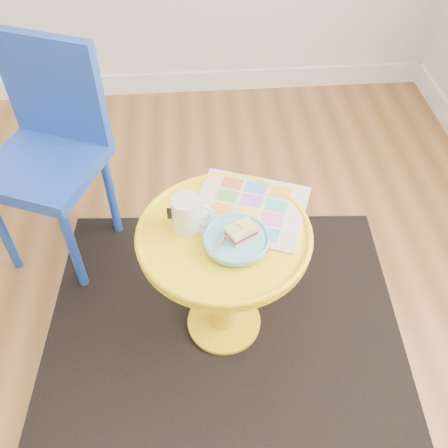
{
  "coord_description": "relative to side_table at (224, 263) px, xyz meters",
  "views": [
    {
      "loc": [
        0.61,
        -0.63,
        1.62
      ],
      "look_at": [
        0.69,
        0.37,
        0.55
      ],
      "focal_mm": 40.0,
      "sensor_mm": 36.0,
      "label": 1
    }
  ],
  "objects": [
    {
      "name": "mug",
      "position": [
        -0.11,
        0.04,
        0.2
      ],
      "size": [
        0.12,
        0.09,
        0.11
      ],
      "rotation": [
        0.0,
        0.0,
        -0.09
      ],
      "color": "white",
      "rests_on": "side_table"
    },
    {
      "name": "side_table",
      "position": [
        0.0,
        0.0,
        0.0
      ],
      "size": [
        0.53,
        0.53,
        0.51
      ],
      "color": "yellow",
      "rests_on": "ground"
    },
    {
      "name": "chair",
      "position": [
        -0.6,
        0.49,
        0.14
      ],
      "size": [
        0.5,
        0.5,
        0.87
      ],
      "rotation": [
        0.0,
        0.0,
        -0.39
      ],
      "color": "#1A3FAE",
      "rests_on": "ground"
    },
    {
      "name": "cake_slice",
      "position": [
        0.05,
        -0.04,
        0.19
      ],
      "size": [
        0.1,
        0.09,
        0.04
      ],
      "rotation": [
        0.0,
        0.0,
        0.51
      ],
      "color": "#D3BC8C",
      "rests_on": "plate"
    },
    {
      "name": "fork",
      "position": [
        -0.0,
        -0.04,
        0.17
      ],
      "size": [
        0.1,
        0.13,
        0.0
      ],
      "rotation": [
        0.0,
        0.0,
        -0.62
      ],
      "color": "silver",
      "rests_on": "plate"
    },
    {
      "name": "rug",
      "position": [
        0.0,
        0.0,
        -0.36
      ],
      "size": [
        1.37,
        1.19,
        0.01
      ],
      "primitive_type": "cube",
      "rotation": [
        0.0,
        0.0,
        -0.07
      ],
      "color": "black",
      "rests_on": "ground"
    },
    {
      "name": "newspaper",
      "position": [
        0.09,
        0.1,
        0.15
      ],
      "size": [
        0.43,
        0.4,
        0.01
      ],
      "primitive_type": "cube",
      "rotation": [
        0.0,
        0.0,
        -0.36
      ],
      "color": "silver",
      "rests_on": "side_table"
    },
    {
      "name": "floor",
      "position": [
        -0.69,
        -0.37,
        -0.36
      ],
      "size": [
        4.0,
        4.0,
        0.0
      ],
      "primitive_type": "plane",
      "color": "brown",
      "rests_on": "ground"
    },
    {
      "name": "plate",
      "position": [
        0.03,
        -0.05,
        0.16
      ],
      "size": [
        0.19,
        0.19,
        0.02
      ],
      "color": "#62B6D0",
      "rests_on": "newspaper"
    }
  ]
}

